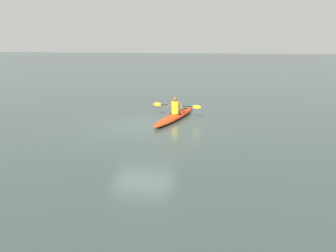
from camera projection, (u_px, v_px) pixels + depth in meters
ground_plane at (143, 127)px, 15.69m from camera, size 160.00×160.00×0.00m
kayak at (175, 116)px, 17.20m from camera, size 1.59×4.71×0.28m
kayaker at (175, 106)px, 17.11m from camera, size 2.29×0.63×0.77m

